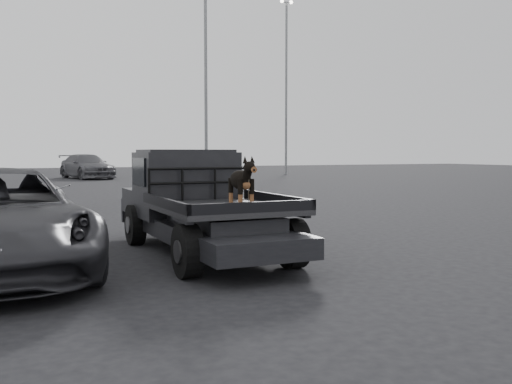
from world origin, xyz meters
name	(u,v)px	position (x,y,z in m)	size (l,w,h in m)	color
ground	(277,268)	(0.00, 0.00, 0.00)	(120.00, 120.00, 0.00)	black
flatbed_ute	(203,227)	(-0.62, 1.60, 0.46)	(2.00, 5.40, 0.92)	black
ute_cab	(186,173)	(-0.62, 2.55, 1.36)	(1.72, 1.30, 0.88)	black
headache_rack	(199,184)	(-0.62, 1.80, 1.20)	(1.80, 0.08, 0.55)	black
dog	(241,184)	(-0.58, 0.03, 1.29)	(0.32, 0.60, 0.74)	black
distant_car_b	(87,166)	(1.77, 31.60, 0.81)	(2.27, 5.58, 1.62)	#4E4D53
floodlight_mid	(206,54)	(7.29, 23.47, 7.32)	(1.08, 0.28, 13.44)	slate
floodlight_far	(286,80)	(17.16, 32.38, 7.38)	(1.08, 0.28, 13.57)	slate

